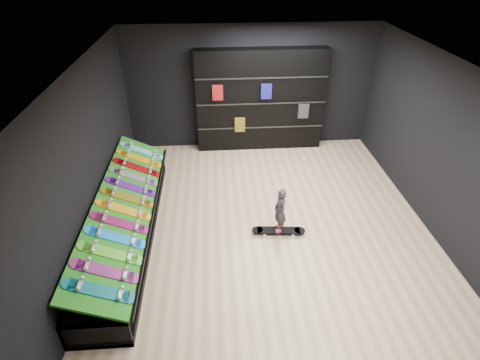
{
  "coord_description": "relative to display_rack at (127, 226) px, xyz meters",
  "views": [
    {
      "loc": [
        -0.9,
        -5.31,
        4.61
      ],
      "look_at": [
        -0.5,
        0.2,
        1.0
      ],
      "focal_mm": 28.0,
      "sensor_mm": 36.0,
      "label": 1
    }
  ],
  "objects": [
    {
      "name": "floor",
      "position": [
        2.55,
        0.0,
        -0.25
      ],
      "size": [
        6.0,
        7.0,
        0.01
      ],
      "primitive_type": "cube",
      "color": "#D0B38C",
      "rests_on": "ground"
    },
    {
      "name": "ceiling",
      "position": [
        2.55,
        0.0,
        2.75
      ],
      "size": [
        6.0,
        7.0,
        0.01
      ],
      "primitive_type": "cube",
      "color": "white",
      "rests_on": "ground"
    },
    {
      "name": "wall_back",
      "position": [
        2.55,
        3.5,
        1.25
      ],
      "size": [
        6.0,
        0.02,
        3.0
      ],
      "primitive_type": "cube",
      "color": "black",
      "rests_on": "ground"
    },
    {
      "name": "wall_left",
      "position": [
        -0.45,
        0.0,
        1.25
      ],
      "size": [
        0.02,
        7.0,
        3.0
      ],
      "primitive_type": "cube",
      "color": "black",
      "rests_on": "ground"
    },
    {
      "name": "wall_right",
      "position": [
        5.55,
        0.0,
        1.25
      ],
      "size": [
        0.02,
        7.0,
        3.0
      ],
      "primitive_type": "cube",
      "color": "black",
      "rests_on": "ground"
    },
    {
      "name": "display_rack",
      "position": [
        0.0,
        0.0,
        0.0
      ],
      "size": [
        0.9,
        4.5,
        0.5
      ],
      "primitive_type": null,
      "color": "black",
      "rests_on": "ground"
    },
    {
      "name": "turf_ramp",
      "position": [
        0.05,
        0.0,
        0.46
      ],
      "size": [
        0.92,
        4.5,
        0.46
      ],
      "primitive_type": "cube",
      "rotation": [
        0.0,
        0.44,
        0.0
      ],
      "color": "#176610",
      "rests_on": "display_rack"
    },
    {
      "name": "back_shelving",
      "position": [
        2.77,
        3.32,
        0.99
      ],
      "size": [
        3.11,
        0.36,
        2.49
      ],
      "primitive_type": "cube",
      "color": "black",
      "rests_on": "ground"
    },
    {
      "name": "floor_skateboard",
      "position": [
        2.74,
        -0.13,
        -0.21
      ],
      "size": [
        1.0,
        0.31,
        0.09
      ],
      "primitive_type": null,
      "rotation": [
        0.0,
        0.0,
        -0.1
      ],
      "color": "black",
      "rests_on": "ground"
    },
    {
      "name": "child",
      "position": [
        2.74,
        -0.13,
        0.1
      ],
      "size": [
        0.18,
        0.22,
        0.53
      ],
      "primitive_type": "imported",
      "rotation": [
        0.0,
        0.0,
        -1.38
      ],
      "color": "black",
      "rests_on": "floor_skateboard"
    },
    {
      "name": "display_board_0",
      "position": [
        0.06,
        -1.9,
        0.49
      ],
      "size": [
        0.93,
        0.22,
        0.5
      ],
      "primitive_type": null,
      "rotation": [
        0.0,
        0.44,
        0.0
      ],
      "color": "#0C8C99",
      "rests_on": "turf_ramp"
    },
    {
      "name": "display_board_1",
      "position": [
        0.06,
        -1.55,
        0.49
      ],
      "size": [
        0.93,
        0.22,
        0.5
      ],
      "primitive_type": null,
      "rotation": [
        0.0,
        0.44,
        0.0
      ],
      "color": "#2626BF",
      "rests_on": "turf_ramp"
    },
    {
      "name": "display_board_2",
      "position": [
        0.06,
        -1.21,
        0.49
      ],
      "size": [
        0.93,
        0.22,
        0.5
      ],
      "primitive_type": null,
      "rotation": [
        0.0,
        0.44,
        0.0
      ],
      "color": "green",
      "rests_on": "turf_ramp"
    },
    {
      "name": "display_board_3",
      "position": [
        0.06,
        -0.86,
        0.49
      ],
      "size": [
        0.93,
        0.22,
        0.5
      ],
      "primitive_type": null,
      "rotation": [
        0.0,
        0.44,
        0.0
      ],
      "color": "blue",
      "rests_on": "turf_ramp"
    },
    {
      "name": "display_board_4",
      "position": [
        0.06,
        -0.52,
        0.49
      ],
      "size": [
        0.93,
        0.22,
        0.5
      ],
      "primitive_type": null,
      "rotation": [
        0.0,
        0.44,
        0.0
      ],
      "color": "#E5198C",
      "rests_on": "turf_ramp"
    },
    {
      "name": "display_board_5",
      "position": [
        0.06,
        -0.17,
        0.49
      ],
      "size": [
        0.93,
        0.22,
        0.5
      ],
      "primitive_type": null,
      "rotation": [
        0.0,
        0.44,
        0.0
      ],
      "color": "orange",
      "rests_on": "turf_ramp"
    },
    {
      "name": "display_board_6",
      "position": [
        0.06,
        0.17,
        0.49
      ],
      "size": [
        0.93,
        0.22,
        0.5
      ],
      "primitive_type": null,
      "rotation": [
        0.0,
        0.44,
        0.0
      ],
      "color": "yellow",
      "rests_on": "turf_ramp"
    },
    {
      "name": "display_board_7",
      "position": [
        0.06,
        0.52,
        0.49
      ],
      "size": [
        0.93,
        0.22,
        0.5
      ],
      "primitive_type": null,
      "rotation": [
        0.0,
        0.44,
        0.0
      ],
      "color": "purple",
      "rests_on": "turf_ramp"
    },
    {
      "name": "display_board_8",
      "position": [
        0.06,
        0.86,
        0.49
      ],
      "size": [
        0.93,
        0.22,
        0.5
      ],
      "primitive_type": null,
      "rotation": [
        0.0,
        0.44,
        0.0
      ],
      "color": "black",
      "rests_on": "turf_ramp"
    },
    {
      "name": "display_board_9",
      "position": [
        0.06,
        1.21,
        0.49
      ],
      "size": [
        0.93,
        0.22,
        0.5
      ],
      "primitive_type": null,
      "rotation": [
        0.0,
        0.44,
        0.0
      ],
      "color": "red",
      "rests_on": "turf_ramp"
    },
    {
      "name": "display_board_10",
      "position": [
        0.06,
        1.55,
        0.49
      ],
      "size": [
        0.93,
        0.22,
        0.5
      ],
      "primitive_type": null,
      "rotation": [
        0.0,
        0.44,
        0.0
      ],
      "color": "yellow",
      "rests_on": "turf_ramp"
    },
    {
      "name": "display_board_11",
      "position": [
        0.06,
        1.9,
        0.49
      ],
      "size": [
        0.93,
        0.22,
        0.5
      ],
      "primitive_type": null,
      "rotation": [
        0.0,
        0.44,
        0.0
      ],
      "color": "#0CB2E5",
      "rests_on": "turf_ramp"
    }
  ]
}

